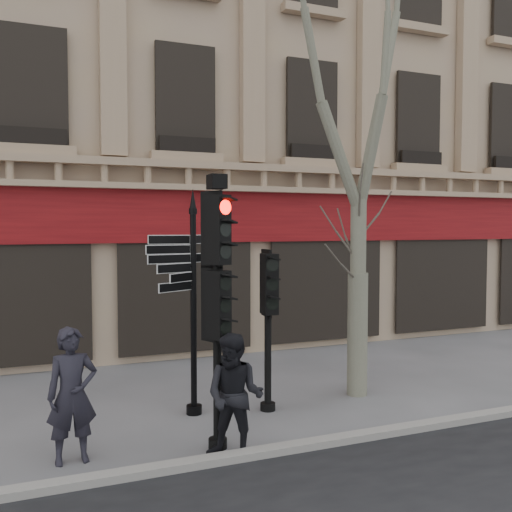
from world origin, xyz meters
The scene contains 9 objects.
ground centered at (0.00, 0.00, 0.00)m, with size 80.00×80.00×0.00m, color #58585C.
kerb centered at (0.00, -1.40, 0.06)m, with size 80.00×0.25×0.12m, color gray.
building centered at (0.00, 12.48, 8.99)m, with size 28.00×15.52×18.00m.
fingerpost centered at (-1.00, 0.80, 2.70)m, with size 2.10×2.10×4.02m.
traffic_signal_main centered at (-1.11, -0.86, 2.60)m, with size 0.54×0.47×4.11m.
traffic_signal_secondary centered at (0.30, 0.48, 2.00)m, with size 0.51×0.38×2.86m.
plane_tree centered at (2.33, 0.69, 6.60)m, with size 3.54×3.54×9.41m.
pedestrian_a centered at (-3.17, -0.56, 0.97)m, with size 0.70×0.46×1.93m, color black.
pedestrian_b centered at (-1.00, -1.30, 0.91)m, with size 0.88×0.69×1.81m, color black.
Camera 1 is at (-3.79, -8.88, 3.35)m, focal length 40.00 mm.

